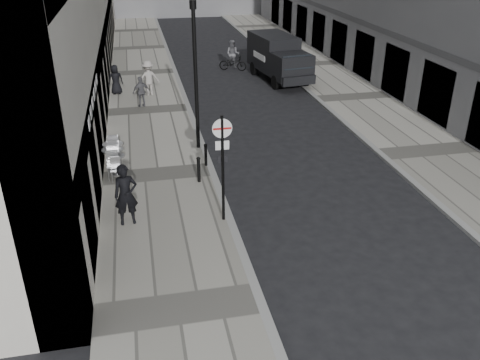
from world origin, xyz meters
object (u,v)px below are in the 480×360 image
object	(u,v)px
panel_van	(278,56)
cyclist	(233,59)
sign_post	(223,155)
walking_man	(126,195)
lamppost	(195,70)

from	to	relation	value
panel_van	cyclist	bearing A→B (deg)	120.52
cyclist	panel_van	bearing A→B (deg)	-27.75
sign_post	cyclist	distance (m)	19.26
sign_post	panel_van	distance (m)	17.16
walking_man	panel_van	distance (m)	18.06
sign_post	lamppost	xyz separation A→B (m)	(0.00, 6.00, 1.06)
walking_man	panel_van	world-z (taller)	panel_van
lamppost	cyclist	xyz separation A→B (m)	(3.96, 12.78, -2.62)
sign_post	lamppost	bearing A→B (deg)	90.01
panel_van	cyclist	xyz separation A→B (m)	(-2.22, 2.79, -0.70)
sign_post	cyclist	size ratio (longest dim) A/B	1.76
walking_man	cyclist	bearing A→B (deg)	62.41
panel_van	lamppost	bearing A→B (deg)	-129.62
lamppost	cyclist	bearing A→B (deg)	72.78
lamppost	cyclist	distance (m)	13.63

